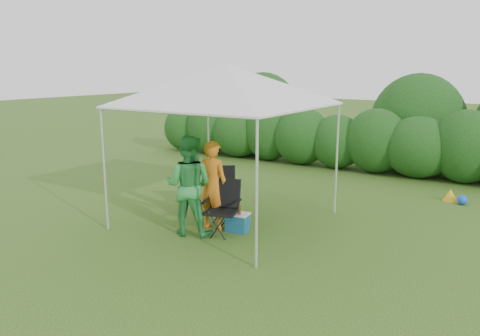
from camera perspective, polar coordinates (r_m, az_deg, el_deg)
The scene contains 10 objects.
ground at distance 8.29m, azimuth -3.51°, elevation -7.34°, with size 70.00×70.00×0.00m, color #406620.
hedge at distance 13.29m, azimuth 11.78°, elevation 3.47°, with size 12.33×1.53×1.80m.
canopy at distance 8.23m, azimuth -1.66°, elevation 10.05°, with size 3.10×3.10×2.83m.
chair_right at distance 7.89m, azimuth -2.06°, elevation -4.36°, with size 0.67×0.64×0.92m.
chair_left at distance 8.70m, azimuth -2.39°, elevation -2.61°, with size 0.76×0.75×0.97m.
man at distance 8.06m, azimuth -3.33°, elevation -2.11°, with size 0.57×0.37×1.56m, color orange.
woman at distance 7.83m, azimuth -6.28°, elevation -2.13°, with size 0.82×0.64×1.68m, color green.
cooler at distance 8.08m, azimuth -0.29°, elevation -6.61°, with size 0.42×0.33×0.32m.
bottle at distance 7.94m, azimuth -0.08°, elevation -4.97°, with size 0.05×0.05×0.21m, color #592D0C.
lawn_toy at distance 10.80m, azimuth 24.57°, elevation -3.15°, with size 0.51×0.43×0.26m.
Camera 1 is at (4.60, -6.32, 2.75)m, focal length 35.00 mm.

